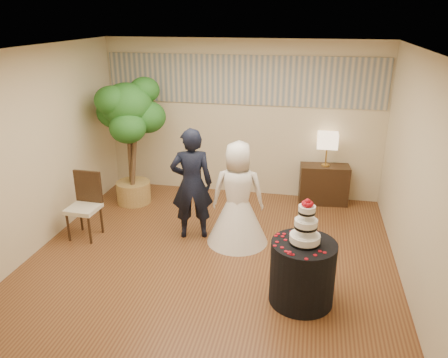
% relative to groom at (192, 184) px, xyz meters
% --- Properties ---
extents(floor, '(5.00, 5.00, 0.00)m').
position_rel_groom_xyz_m(floor, '(0.43, -0.62, -0.85)').
color(floor, brown).
rests_on(floor, ground).
extents(ceiling, '(5.00, 5.00, 0.00)m').
position_rel_groom_xyz_m(ceiling, '(0.43, -0.62, 1.95)').
color(ceiling, white).
rests_on(ceiling, wall_back).
extents(wall_back, '(5.00, 0.06, 2.80)m').
position_rel_groom_xyz_m(wall_back, '(0.43, 1.88, 0.55)').
color(wall_back, beige).
rests_on(wall_back, ground).
extents(wall_front, '(5.00, 0.06, 2.80)m').
position_rel_groom_xyz_m(wall_front, '(0.43, -3.12, 0.55)').
color(wall_front, beige).
rests_on(wall_front, ground).
extents(wall_left, '(0.06, 5.00, 2.80)m').
position_rel_groom_xyz_m(wall_left, '(-2.07, -0.62, 0.55)').
color(wall_left, beige).
rests_on(wall_left, ground).
extents(wall_right, '(0.06, 5.00, 2.80)m').
position_rel_groom_xyz_m(wall_right, '(2.93, -0.62, 0.55)').
color(wall_right, beige).
rests_on(wall_right, ground).
extents(mural_border, '(4.90, 0.02, 0.85)m').
position_rel_groom_xyz_m(mural_border, '(0.43, 1.86, 1.25)').
color(mural_border, gray).
rests_on(mural_border, wall_back).
extents(groom, '(0.70, 0.56, 1.69)m').
position_rel_groom_xyz_m(groom, '(0.00, 0.00, 0.00)').
color(groom, black).
rests_on(groom, floor).
extents(bride, '(1.00, 1.00, 1.54)m').
position_rel_groom_xyz_m(bride, '(0.70, -0.04, -0.08)').
color(bride, white).
rests_on(bride, floor).
extents(cake_table, '(0.95, 0.95, 0.77)m').
position_rel_groom_xyz_m(cake_table, '(1.68, -1.30, -0.46)').
color(cake_table, black).
rests_on(cake_table, floor).
extents(wedding_cake, '(0.35, 0.35, 0.55)m').
position_rel_groom_xyz_m(wedding_cake, '(1.68, -1.30, 0.20)').
color(wedding_cake, white).
rests_on(wedding_cake, cake_table).
extents(console, '(0.87, 0.45, 0.70)m').
position_rel_groom_xyz_m(console, '(1.95, 1.66, -0.50)').
color(console, black).
rests_on(console, floor).
extents(table_lamp, '(0.34, 0.34, 0.58)m').
position_rel_groom_xyz_m(table_lamp, '(1.95, 1.66, 0.15)').
color(table_lamp, '#D1B38A').
rests_on(table_lamp, console).
extents(ficus_tree, '(1.29, 1.29, 2.25)m').
position_rel_groom_xyz_m(ficus_tree, '(-1.38, 1.00, 0.28)').
color(ficus_tree, '#225C1D').
rests_on(ficus_tree, floor).
extents(side_chair, '(0.48, 0.49, 1.00)m').
position_rel_groom_xyz_m(side_chair, '(-1.59, -0.36, -0.35)').
color(side_chair, black).
rests_on(side_chair, floor).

